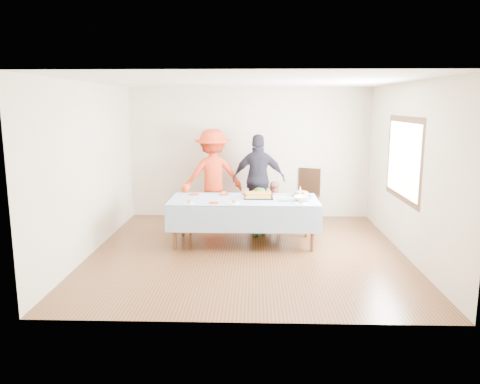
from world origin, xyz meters
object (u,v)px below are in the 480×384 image
(adult_left, at_px, (213,176))
(dining_chair, at_px, (308,191))
(birthday_cake, at_px, (258,195))
(party_table, at_px, (244,202))

(adult_left, bearing_deg, dining_chair, 173.84)
(birthday_cake, relative_size, dining_chair, 0.47)
(birthday_cake, height_order, adult_left, adult_left)
(birthday_cake, bearing_deg, party_table, -158.37)
(dining_chair, distance_m, adult_left, 1.99)
(birthday_cake, relative_size, adult_left, 0.26)
(adult_left, bearing_deg, party_table, 100.24)
(party_table, height_order, dining_chair, dining_chair)
(party_table, xyz_separation_m, birthday_cake, (0.25, 0.10, 0.10))
(birthday_cake, xyz_separation_m, dining_chair, (1.04, 1.70, -0.24))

